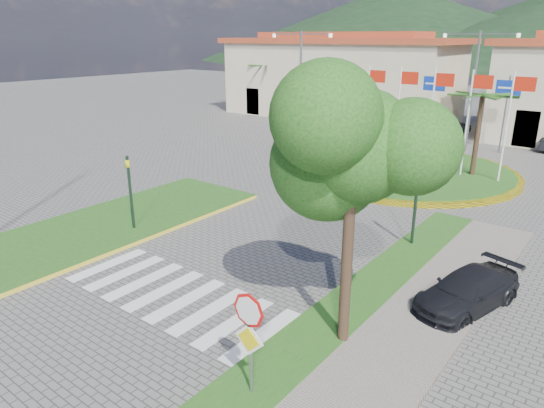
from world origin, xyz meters
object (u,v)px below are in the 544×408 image
Objects in this scene: deciduous_tree at (353,151)px; white_van at (299,116)px; stop_sign at (249,329)px; roundabout_island at (406,170)px; car_side_right at (468,291)px; car_dark_a at (449,124)px.

deciduous_tree is 34.67m from white_van.
stop_sign is 0.39× the size of deciduous_tree.
deciduous_tree is (0.60, 3.04, 3.38)m from stop_sign.
car_side_right is (7.50, -13.19, 0.39)m from roundabout_island.
deciduous_tree is at bearing -72.09° from roundabout_island.
white_van reaches higher than car_side_right.
deciduous_tree is at bearing -164.34° from car_dark_a.
roundabout_island is 1.87× the size of deciduous_tree.
car_side_right is at bearing -158.84° from car_dark_a.
roundabout_island reaches higher than white_van.
roundabout_island is 15.19m from car_dark_a.
stop_sign reaches higher than car_dark_a.
roundabout_island reaches higher than stop_sign.
car_dark_a is (-7.44, 35.01, -1.17)m from stop_sign.
deciduous_tree reaches higher than white_van.
car_dark_a is 29.90m from car_side_right.
stop_sign is 7.42m from car_side_right.
stop_sign is 0.69× the size of car_side_right.
white_van is at bearing 126.60° from deciduous_tree.
white_van is at bearing 149.52° from car_side_right.
stop_sign is at bearing -76.27° from roundabout_island.
deciduous_tree is 1.86× the size of car_dark_a.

